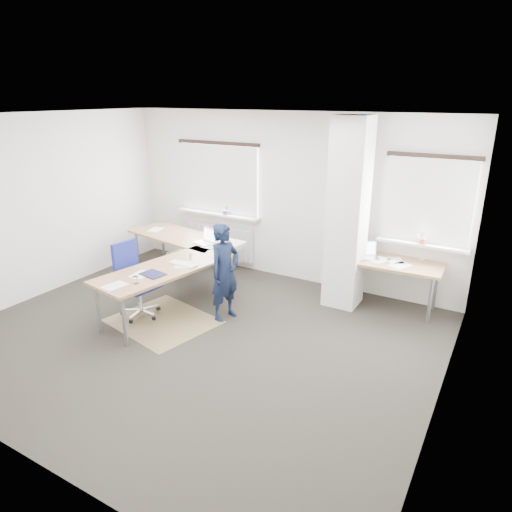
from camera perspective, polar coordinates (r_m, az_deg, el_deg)
The scene contains 8 objects.
ground at distance 6.22m, azimuth -7.26°, elevation -9.85°, with size 6.00×6.00×0.00m, color #282420.
room_shell at distance 5.83m, azimuth -3.85°, elevation 6.74°, with size 6.04×5.04×2.82m.
floor_mat at distance 6.66m, azimuth -11.53°, elevation -7.97°, with size 1.38×1.16×0.01m, color olive.
white_crate at distance 8.46m, azimuth -9.07°, elevation -0.64°, with size 0.52×0.36×0.31m, color white.
desk_main at distance 7.26m, azimuth -9.89°, elevation 0.39°, with size 2.40×2.98×0.96m.
desk_side at distance 6.98m, azimuth 16.74°, elevation -1.01°, with size 1.42×0.78×1.22m.
task_chair at distance 6.80m, azimuth -14.58°, elevation -4.82°, with size 0.59×0.59×1.08m.
person at distance 6.37m, azimuth -3.93°, elevation -2.04°, with size 0.51×0.33×1.40m, color black.
Camera 1 is at (3.36, -4.27, 3.03)m, focal length 32.00 mm.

